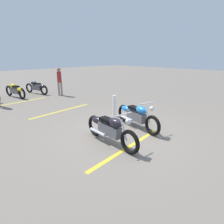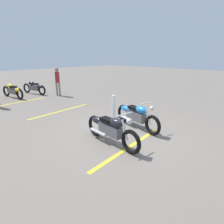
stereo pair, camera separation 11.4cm
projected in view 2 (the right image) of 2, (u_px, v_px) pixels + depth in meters
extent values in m
plane|color=slate|center=(122.00, 134.00, 6.31)|extent=(60.00, 60.00, 0.00)
torus|color=black|center=(153.00, 125.00, 6.12)|extent=(0.68, 0.25, 0.67)
torus|color=black|center=(124.00, 113.00, 7.37)|extent=(0.68, 0.25, 0.67)
cube|color=#59595E|center=(136.00, 116.00, 6.76)|extent=(0.87, 0.39, 0.32)
ellipsoid|color=blue|center=(141.00, 110.00, 6.46)|extent=(0.57, 0.38, 0.24)
ellipsoid|color=blue|center=(126.00, 109.00, 7.18)|extent=(0.60, 0.35, 0.22)
cube|color=black|center=(134.00, 108.00, 6.78)|extent=(0.48, 0.33, 0.09)
cylinder|color=silver|center=(148.00, 116.00, 6.23)|extent=(0.27, 0.11, 0.56)
cylinder|color=silver|center=(148.00, 103.00, 6.15)|extent=(0.16, 0.61, 0.04)
sphere|color=silver|center=(152.00, 108.00, 6.03)|extent=(0.15, 0.15, 0.15)
cylinder|color=silver|center=(126.00, 118.00, 7.05)|extent=(0.70, 0.23, 0.09)
torus|color=black|center=(131.00, 142.00, 4.96)|extent=(0.68, 0.16, 0.67)
torus|color=black|center=(95.00, 126.00, 6.08)|extent=(0.68, 0.16, 0.67)
cube|color=#59595E|center=(110.00, 130.00, 5.53)|extent=(0.85, 0.28, 0.32)
ellipsoid|color=black|center=(116.00, 122.00, 5.25)|extent=(0.54, 0.32, 0.24)
ellipsoid|color=black|center=(98.00, 120.00, 5.90)|extent=(0.58, 0.28, 0.22)
cube|color=black|center=(107.00, 120.00, 5.54)|extent=(0.46, 0.27, 0.09)
cylinder|color=silver|center=(125.00, 130.00, 5.05)|extent=(0.27, 0.08, 0.56)
cylinder|color=silver|center=(124.00, 114.00, 4.96)|extent=(0.08, 0.62, 0.04)
sphere|color=silver|center=(129.00, 121.00, 4.86)|extent=(0.15, 0.15, 0.15)
cylinder|color=silver|center=(98.00, 132.00, 5.78)|extent=(0.70, 0.14, 0.09)
torus|color=black|center=(27.00, 88.00, 12.92)|extent=(0.65, 0.26, 0.65)
torus|color=black|center=(42.00, 90.00, 12.19)|extent=(0.65, 0.26, 0.65)
cube|color=#59595E|center=(34.00, 88.00, 12.50)|extent=(0.84, 0.40, 0.31)
ellipsoid|color=black|center=(31.00, 83.00, 12.55)|extent=(0.55, 0.38, 0.23)
ellipsoid|color=black|center=(40.00, 87.00, 12.20)|extent=(0.58, 0.36, 0.21)
cube|color=black|center=(35.00, 84.00, 12.37)|extent=(0.47, 0.33, 0.09)
torus|color=black|center=(6.00, 91.00, 11.84)|extent=(0.67, 0.21, 0.66)
torus|color=black|center=(20.00, 94.00, 10.99)|extent=(0.67, 0.21, 0.66)
cube|color=#59595E|center=(13.00, 91.00, 11.37)|extent=(0.85, 0.34, 0.31)
ellipsoid|color=yellow|center=(10.00, 86.00, 11.43)|extent=(0.55, 0.35, 0.24)
ellipsoid|color=yellow|center=(18.00, 90.00, 11.02)|extent=(0.58, 0.32, 0.22)
cube|color=black|center=(13.00, 87.00, 11.22)|extent=(0.46, 0.30, 0.09)
cylinder|color=gray|center=(60.00, 89.00, 12.04)|extent=(0.12, 0.12, 0.84)
cylinder|color=gray|center=(57.00, 89.00, 12.01)|extent=(0.12, 0.12, 0.84)
cube|color=maroon|center=(57.00, 77.00, 11.81)|extent=(0.30, 0.31, 0.66)
sphere|color=#8C664C|center=(57.00, 70.00, 11.68)|extent=(0.23, 0.23, 0.23)
cylinder|color=white|center=(114.00, 106.00, 7.96)|extent=(0.14, 0.14, 0.90)
cube|color=yellow|center=(129.00, 147.00, 5.39)|extent=(0.44, 3.20, 0.01)
cube|color=yellow|center=(61.00, 111.00, 8.81)|extent=(0.44, 3.20, 0.01)
cube|color=yellow|center=(17.00, 103.00, 10.34)|extent=(0.44, 3.20, 0.01)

